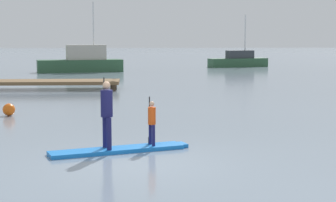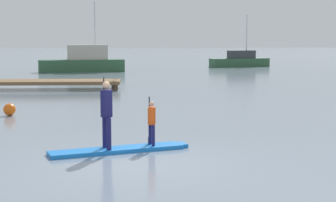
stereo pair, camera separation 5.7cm
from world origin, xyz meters
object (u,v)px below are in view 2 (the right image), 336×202
at_px(motor_boat_small_navy, 83,62).
at_px(mooring_buoy_near, 10,109).
at_px(fishing_boat_green_midground, 240,61).
at_px(paddler_child_solo, 152,120).
at_px(paddleboard_near, 120,150).
at_px(paddler_adult, 106,110).

height_order(motor_boat_small_navy, mooring_buoy_near, motor_boat_small_navy).
bearing_deg(fishing_boat_green_midground, paddler_child_solo, -103.64).
distance_m(paddleboard_near, paddler_adult, 1.08).
bearing_deg(paddler_child_solo, fishing_boat_green_midground, 76.36).
height_order(paddler_child_solo, mooring_buoy_near, paddler_child_solo).
bearing_deg(paddler_child_solo, mooring_buoy_near, 128.82).
xyz_separation_m(paddler_adult, motor_boat_small_navy, (-3.67, 31.33, -0.24)).
xyz_separation_m(paddler_child_solo, motor_boat_small_navy, (-4.80, 30.92, 0.09)).
xyz_separation_m(paddleboard_near, paddler_adult, (-0.31, -0.11, 1.02)).
bearing_deg(paddleboard_near, fishing_boat_green_midground, 75.31).
relative_size(paddler_adult, motor_boat_small_navy, 0.26).
relative_size(paddleboard_near, paddler_child_solo, 2.86).
bearing_deg(mooring_buoy_near, paddler_adult, -59.56).
height_order(paddleboard_near, motor_boat_small_navy, motor_boat_small_navy).
distance_m(paddleboard_near, motor_boat_small_navy, 31.49).
height_order(paddler_adult, motor_boat_small_navy, motor_boat_small_navy).
height_order(paddler_adult, paddler_child_solo, paddler_adult).
distance_m(paddler_child_solo, fishing_boat_green_midground, 38.56).
distance_m(paddler_child_solo, mooring_buoy_near, 8.11).
distance_m(paddleboard_near, mooring_buoy_near, 7.86).
height_order(paddler_adult, mooring_buoy_near, paddler_adult).
bearing_deg(fishing_boat_green_midground, motor_boat_small_navy, -154.76).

